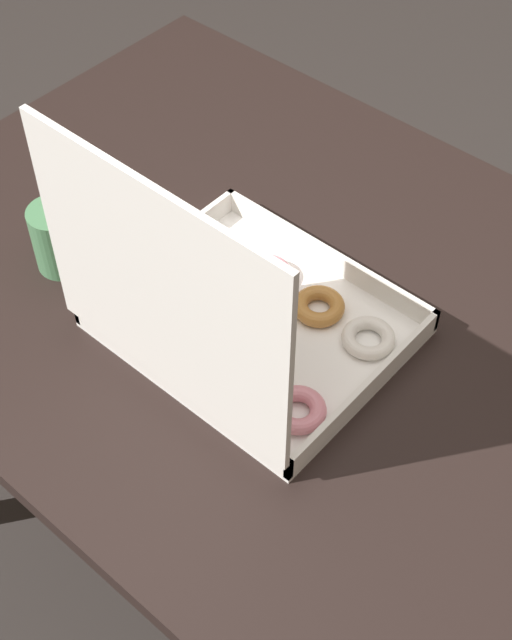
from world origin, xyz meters
TOP-DOWN VIEW (x-y plane):
  - ground_plane at (0.00, 0.00)m, footprint 8.00×8.00m
  - dining_table at (0.00, 0.00)m, footprint 1.12×0.85m
  - donut_box at (-0.05, 0.12)m, footprint 0.36×0.31m
  - coffee_mug at (0.23, 0.15)m, footprint 0.07×0.07m

SIDE VIEW (x-z plane):
  - ground_plane at x=0.00m, z-range 0.00..0.00m
  - dining_table at x=0.00m, z-range 0.28..1.05m
  - coffee_mug at x=0.23m, z-range 0.77..0.87m
  - donut_box at x=-0.05m, z-range 0.67..1.02m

